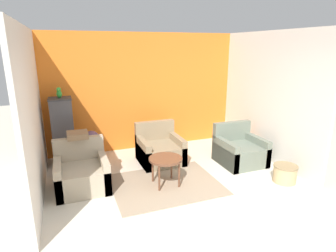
{
  "coord_description": "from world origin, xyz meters",
  "views": [
    {
      "loc": [
        -1.79,
        -3.18,
        2.4
      ],
      "look_at": [
        0.0,
        1.58,
        0.95
      ],
      "focal_mm": 30.0,
      "sensor_mm": 36.0,
      "label": 1
    }
  ],
  "objects": [
    {
      "name": "throw_pillow",
      "position": [
        -1.62,
        1.85,
        0.87
      ],
      "size": [
        0.36,
        0.36,
        0.1
      ],
      "color": "#846647",
      "rests_on": "armchair_left"
    },
    {
      "name": "birdcage",
      "position": [
        -1.87,
        2.74,
        0.69
      ],
      "size": [
        0.48,
        0.48,
        1.41
      ],
      "color": "#353539",
      "rests_on": "ground_plane"
    },
    {
      "name": "armchair_middle",
      "position": [
        0.02,
        2.12,
        0.27
      ],
      "size": [
        0.87,
        0.88,
        0.82
      ],
      "color": "#8E7A5B",
      "rests_on": "ground_plane"
    },
    {
      "name": "parrot",
      "position": [
        -1.87,
        2.74,
        1.51
      ],
      "size": [
        0.1,
        0.18,
        0.22
      ],
      "color": "green",
      "rests_on": "birdcage"
    },
    {
      "name": "wall_right",
      "position": [
        2.28,
        1.58,
        1.35
      ],
      "size": [
        0.06,
        3.15,
        2.71
      ],
      "color": "silver",
      "rests_on": "ground_plane"
    },
    {
      "name": "potted_plant",
      "position": [
        -1.32,
        2.65,
        0.42
      ],
      "size": [
        0.33,
        0.3,
        0.69
      ],
      "color": "#66605B",
      "rests_on": "ground_plane"
    },
    {
      "name": "wicker_basket",
      "position": [
        1.85,
        0.44,
        0.17
      ],
      "size": [
        0.42,
        0.42,
        0.32
      ],
      "color": "tan",
      "rests_on": "ground_plane"
    },
    {
      "name": "armchair_left",
      "position": [
        -1.62,
        1.52,
        0.27
      ],
      "size": [
        0.87,
        0.88,
        0.82
      ],
      "color": "tan",
      "rests_on": "ground_plane"
    },
    {
      "name": "wall_left",
      "position": [
        -2.28,
        1.58,
        1.35
      ],
      "size": [
        0.06,
        3.15,
        2.71
      ],
      "color": "silver",
      "rests_on": "ground_plane"
    },
    {
      "name": "ground_plane",
      "position": [
        0.0,
        0.0,
        0.0
      ],
      "size": [
        20.0,
        20.0,
        0.0
      ],
      "primitive_type": "plane",
      "color": "beige",
      "rests_on": "ground"
    },
    {
      "name": "armchair_right",
      "position": [
        1.58,
        1.48,
        0.27
      ],
      "size": [
        0.87,
        0.88,
        0.82
      ],
      "color": "slate",
      "rests_on": "ground_plane"
    },
    {
      "name": "wall_back_accent",
      "position": [
        0.0,
        3.18,
        1.35
      ],
      "size": [
        4.62,
        0.06,
        2.71
      ],
      "color": "orange",
      "rests_on": "ground_plane"
    },
    {
      "name": "coffee_table",
      "position": [
        -0.22,
        1.1,
        0.46
      ],
      "size": [
        0.59,
        0.59,
        0.52
      ],
      "color": "brown",
      "rests_on": "ground_plane"
    },
    {
      "name": "area_rug",
      "position": [
        -0.22,
        1.1,
        0.01
      ],
      "size": [
        1.88,
        1.49,
        0.01
      ],
      "color": "gray",
      "rests_on": "ground_plane"
    }
  ]
}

